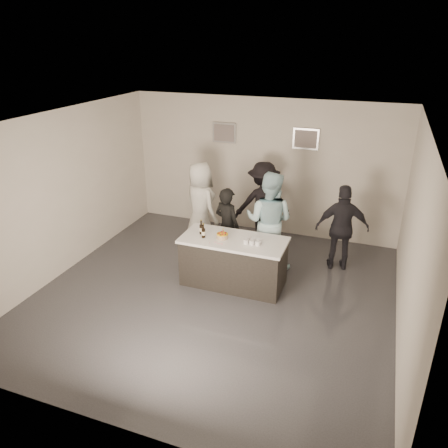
{
  "coord_description": "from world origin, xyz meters",
  "views": [
    {
      "loc": [
        2.41,
        -6.05,
        4.2
      ],
      "look_at": [
        0.0,
        0.5,
        1.15
      ],
      "focal_mm": 35.0,
      "sensor_mm": 36.0,
      "label": 1
    }
  ],
  "objects_px": {
    "person_guest_left": "(201,205)",
    "person_guest_back": "(263,204)",
    "beer_bottle_a": "(201,227)",
    "bar_counter": "(233,262)",
    "person_main_blue": "(269,221)",
    "person_guest_right": "(342,228)",
    "person_main_black": "(227,226)",
    "cake": "(222,236)",
    "beer_bottle_b": "(203,231)"
  },
  "relations": [
    {
      "from": "cake",
      "to": "person_guest_right",
      "type": "xyz_separation_m",
      "value": [
        1.92,
        1.32,
        -0.1
      ]
    },
    {
      "from": "person_guest_left",
      "to": "beer_bottle_b",
      "type": "bearing_deg",
      "value": 147.4
    },
    {
      "from": "beer_bottle_a",
      "to": "person_guest_right",
      "type": "relative_size",
      "value": 0.15
    },
    {
      "from": "person_main_blue",
      "to": "person_guest_left",
      "type": "distance_m",
      "value": 1.64
    },
    {
      "from": "beer_bottle_a",
      "to": "person_guest_right",
      "type": "height_order",
      "value": "person_guest_right"
    },
    {
      "from": "bar_counter",
      "to": "beer_bottle_a",
      "type": "bearing_deg",
      "value": 179.54
    },
    {
      "from": "bar_counter",
      "to": "beer_bottle_b",
      "type": "distance_m",
      "value": 0.79
    },
    {
      "from": "beer_bottle_b",
      "to": "beer_bottle_a",
      "type": "bearing_deg",
      "value": 126.61
    },
    {
      "from": "beer_bottle_a",
      "to": "person_main_blue",
      "type": "height_order",
      "value": "person_main_blue"
    },
    {
      "from": "cake",
      "to": "person_main_black",
      "type": "relative_size",
      "value": 0.13
    },
    {
      "from": "beer_bottle_a",
      "to": "person_guest_back",
      "type": "bearing_deg",
      "value": 70.75
    },
    {
      "from": "cake",
      "to": "person_guest_back",
      "type": "distance_m",
      "value": 1.89
    },
    {
      "from": "cake",
      "to": "beer_bottle_a",
      "type": "xyz_separation_m",
      "value": [
        -0.42,
        0.05,
        0.09
      ]
    },
    {
      "from": "bar_counter",
      "to": "cake",
      "type": "relative_size",
      "value": 9.1
    },
    {
      "from": "bar_counter",
      "to": "person_guest_left",
      "type": "bearing_deg",
      "value": 132.42
    },
    {
      "from": "beer_bottle_a",
      "to": "person_guest_left",
      "type": "distance_m",
      "value": 1.4
    },
    {
      "from": "person_main_blue",
      "to": "person_guest_right",
      "type": "relative_size",
      "value": 1.14
    },
    {
      "from": "beer_bottle_a",
      "to": "person_guest_back",
      "type": "xyz_separation_m",
      "value": [
        0.64,
        1.83,
        -0.13
      ]
    },
    {
      "from": "beer_bottle_a",
      "to": "beer_bottle_b",
      "type": "distance_m",
      "value": 0.16
    },
    {
      "from": "beer_bottle_a",
      "to": "person_guest_back",
      "type": "relative_size",
      "value": 0.14
    },
    {
      "from": "bar_counter",
      "to": "person_main_black",
      "type": "bearing_deg",
      "value": 117.89
    },
    {
      "from": "beer_bottle_b",
      "to": "person_guest_left",
      "type": "bearing_deg",
      "value": 114.88
    },
    {
      "from": "person_guest_back",
      "to": "person_main_blue",
      "type": "bearing_deg",
      "value": 90.58
    },
    {
      "from": "beer_bottle_a",
      "to": "person_guest_left",
      "type": "height_order",
      "value": "person_guest_left"
    },
    {
      "from": "beer_bottle_b",
      "to": "person_main_blue",
      "type": "height_order",
      "value": "person_main_blue"
    },
    {
      "from": "beer_bottle_b",
      "to": "person_main_blue",
      "type": "bearing_deg",
      "value": 46.51
    },
    {
      "from": "bar_counter",
      "to": "person_main_blue",
      "type": "height_order",
      "value": "person_main_blue"
    },
    {
      "from": "beer_bottle_a",
      "to": "person_guest_right",
      "type": "xyz_separation_m",
      "value": [
        2.34,
        1.27,
        -0.19
      ]
    },
    {
      "from": "beer_bottle_a",
      "to": "bar_counter",
      "type": "bearing_deg",
      "value": -0.46
    },
    {
      "from": "cake",
      "to": "person_guest_left",
      "type": "bearing_deg",
      "value": 126.33
    },
    {
      "from": "person_guest_right",
      "to": "person_main_black",
      "type": "bearing_deg",
      "value": 2.54
    },
    {
      "from": "beer_bottle_b",
      "to": "person_main_black",
      "type": "height_order",
      "value": "person_main_black"
    },
    {
      "from": "person_main_black",
      "to": "person_main_blue",
      "type": "distance_m",
      "value": 0.82
    },
    {
      "from": "person_guest_back",
      "to": "person_guest_left",
      "type": "bearing_deg",
      "value": 3.51
    },
    {
      "from": "person_guest_left",
      "to": "person_guest_back",
      "type": "xyz_separation_m",
      "value": [
        1.19,
        0.55,
        -0.01
      ]
    },
    {
      "from": "bar_counter",
      "to": "person_main_blue",
      "type": "xyz_separation_m",
      "value": [
        0.41,
        0.85,
        0.51
      ]
    },
    {
      "from": "bar_counter",
      "to": "beer_bottle_a",
      "type": "distance_m",
      "value": 0.85
    },
    {
      "from": "beer_bottle_b",
      "to": "person_guest_right",
      "type": "height_order",
      "value": "person_guest_right"
    },
    {
      "from": "person_main_black",
      "to": "beer_bottle_b",
      "type": "bearing_deg",
      "value": 101.14
    },
    {
      "from": "person_main_black",
      "to": "person_main_blue",
      "type": "xyz_separation_m",
      "value": [
        0.79,
        0.14,
        0.18
      ]
    },
    {
      "from": "beer_bottle_a",
      "to": "person_main_black",
      "type": "xyz_separation_m",
      "value": [
        0.24,
        0.71,
        -0.25
      ]
    },
    {
      "from": "person_guest_left",
      "to": "person_guest_back",
      "type": "height_order",
      "value": "person_guest_left"
    },
    {
      "from": "beer_bottle_a",
      "to": "person_main_blue",
      "type": "bearing_deg",
      "value": 39.51
    },
    {
      "from": "cake",
      "to": "beer_bottle_b",
      "type": "bearing_deg",
      "value": -165.69
    },
    {
      "from": "person_guest_right",
      "to": "person_guest_back",
      "type": "xyz_separation_m",
      "value": [
        -1.7,
        0.56,
        0.06
      ]
    },
    {
      "from": "beer_bottle_b",
      "to": "person_guest_back",
      "type": "xyz_separation_m",
      "value": [
        0.54,
        1.96,
        -0.13
      ]
    },
    {
      "from": "beer_bottle_a",
      "to": "person_guest_right",
      "type": "distance_m",
      "value": 2.67
    },
    {
      "from": "person_guest_left",
      "to": "person_guest_right",
      "type": "relative_size",
      "value": 1.08
    },
    {
      "from": "person_main_blue",
      "to": "person_guest_left",
      "type": "relative_size",
      "value": 1.05
    },
    {
      "from": "person_guest_right",
      "to": "person_guest_back",
      "type": "distance_m",
      "value": 1.79
    }
  ]
}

